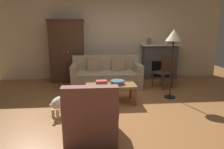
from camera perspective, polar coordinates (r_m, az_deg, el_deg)
ground_plane at (r=4.41m, az=2.90°, el=-8.70°), size 9.60×9.60×0.00m
back_wall at (r=6.63m, az=-0.10°, el=11.07°), size 7.20×0.10×2.80m
fireplace at (r=6.78m, az=13.28°, el=3.70°), size 1.26×0.48×1.12m
armoire at (r=6.36m, az=-12.57°, el=6.54°), size 1.06×0.57×1.88m
couch at (r=5.67m, az=-1.59°, el=-0.34°), size 1.92×0.86×0.86m
coffee_table at (r=4.50m, az=-0.42°, el=-3.31°), size 1.10×0.60×0.42m
fruit_bowl at (r=4.46m, az=1.57°, el=-2.19°), size 0.31×0.31×0.08m
book_stack at (r=4.39m, az=-2.96°, el=-2.33°), size 0.26×0.18×0.10m
mantel_vase_bronze at (r=6.58m, az=10.45°, el=9.22°), size 0.13×0.13×0.19m
mantel_vase_cream at (r=6.75m, az=15.10°, el=9.32°), size 0.11×0.11×0.25m
mantel_vase_terracotta at (r=6.82m, az=16.72°, el=9.53°), size 0.11×0.11×0.31m
armchair_near_left at (r=3.12m, az=-5.94°, el=-12.03°), size 0.79×0.78×0.88m
side_chair_wooden at (r=5.78m, az=14.83°, el=1.44°), size 0.60×0.60×0.90m
floor_lamp at (r=4.81m, az=17.06°, el=9.54°), size 0.36×0.36×1.61m
dog at (r=4.03m, az=-14.50°, el=-7.55°), size 0.38×0.51×0.39m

